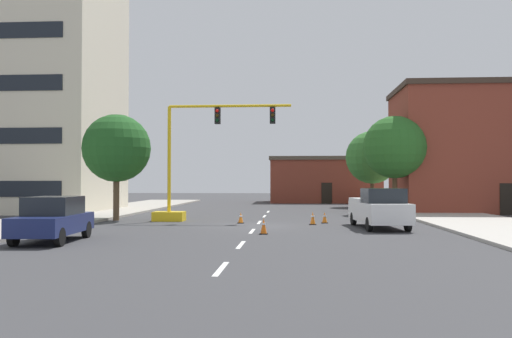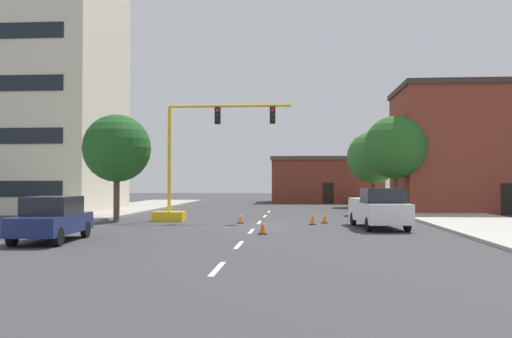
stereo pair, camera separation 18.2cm
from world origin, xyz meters
name	(u,v)px [view 1 (the left image)]	position (x,y,z in m)	size (l,w,h in m)	color
ground_plane	(256,226)	(0.00, 0.00, 0.00)	(160.00, 160.00, 0.00)	#38383A
sidewalk_left	(88,214)	(-12.11, 8.00, 0.07)	(6.00, 56.00, 0.14)	#9E998E
sidewalk_right	(449,216)	(12.11, 8.00, 0.07)	(6.00, 56.00, 0.14)	#B2ADA3
lane_stripe_seg_0	(221,269)	(0.00, -14.00, 0.00)	(0.16, 2.40, 0.01)	silver
lane_stripe_seg_1	(241,245)	(0.00, -8.50, 0.00)	(0.16, 2.40, 0.01)	silver
lane_stripe_seg_2	(252,231)	(0.00, -3.00, 0.00)	(0.16, 2.40, 0.01)	silver
lane_stripe_seg_3	(259,222)	(0.00, 2.50, 0.00)	(0.16, 2.40, 0.01)	silver
lane_stripe_seg_4	(264,216)	(0.00, 8.00, 0.00)	(0.16, 2.40, 0.01)	silver
lane_stripe_seg_5	(268,212)	(0.00, 13.50, 0.00)	(0.16, 2.40, 0.01)	silver
building_tall_left	(16,70)	(-19.81, 12.89, 11.06)	(15.18, 11.04, 22.11)	beige
building_brick_center	(324,180)	(5.44, 33.22, 2.52)	(12.14, 8.50, 5.02)	brown
building_row_right	(487,149)	(16.75, 14.43, 4.80)	(13.78, 8.38, 9.58)	brown
traffic_signal_gantry	(186,184)	(-4.39, 3.23, 2.18)	(8.08, 1.20, 6.83)	yellow
tree_left_near	(117,148)	(-8.62, 3.46, 4.30)	(4.05, 4.05, 6.35)	brown
tree_right_mid	(395,147)	(9.16, 11.03, 4.76)	(4.48, 4.48, 7.01)	#4C3823
tree_right_far	(372,158)	(9.13, 21.90, 4.51)	(4.81, 4.81, 6.93)	brown
pickup_truck_white	(379,209)	(6.18, -0.99, 0.97)	(2.48, 5.56, 1.99)	white
sedan_navy_near_left	(53,219)	(-7.33, -7.96, 0.89)	(2.14, 4.61, 1.74)	navy
traffic_cone_roadside_a	(264,226)	(0.62, -4.42, 0.35)	(0.36, 0.36, 0.71)	black
traffic_cone_roadside_b	(241,218)	(-0.99, 1.78, 0.30)	(0.36, 0.36, 0.62)	black
traffic_cone_roadside_c	(325,218)	(3.67, 2.17, 0.31)	(0.36, 0.36, 0.63)	black
traffic_cone_roadside_d	(313,218)	(2.97, 1.04, 0.35)	(0.36, 0.36, 0.71)	black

